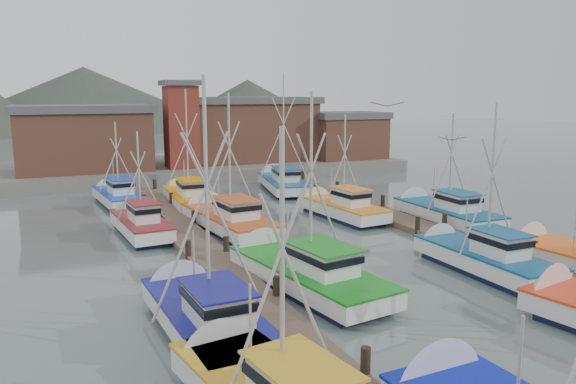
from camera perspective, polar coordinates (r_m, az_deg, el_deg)
name	(u,v)px	position (r m, az deg, el deg)	size (l,w,h in m)	color
ground	(376,272)	(27.66, 8.96, -8.05)	(260.00, 260.00, 0.00)	#536360
dock_left	(213,262)	(28.45, -7.66, -7.06)	(2.30, 46.00, 1.50)	brown
dock_right	(441,235)	(34.70, 15.27, -4.20)	(2.30, 46.00, 1.50)	brown
quay	(193,168)	(61.39, -9.63, 2.47)	(44.00, 16.00, 1.20)	slate
shed_left	(84,137)	(57.45, -20.02, 5.24)	(12.72, 8.48, 6.20)	brown
shed_center	(245,128)	(62.65, -4.36, 6.49)	(14.84, 9.54, 6.90)	brown
shed_right	(346,135)	(64.42, 5.87, 5.80)	(8.48, 6.36, 5.20)	brown
lookout_tower	(181,124)	(56.60, -10.79, 6.84)	(3.60, 3.60, 8.50)	maroon
distant_hills	(54,129)	(145.06, -22.65, 5.89)	(175.00, 140.00, 42.00)	#444F42
boat_4	(301,271)	(25.26, 1.29, -8.06)	(4.53, 10.11, 9.47)	#101736
boat_5	(477,257)	(28.97, 18.66, -6.23)	(3.48, 8.31, 8.75)	#101736
boat_6	(204,315)	(20.78, -8.58, -12.25)	(4.02, 9.24, 9.89)	#101736
boat_8	(226,219)	(35.76, -6.34, -2.71)	(4.07, 9.99, 9.42)	#101736
boat_9	(338,207)	(39.15, 5.14, -1.58)	(3.38, 8.50, 7.77)	#101736
boat_10	(139,224)	(35.36, -14.89, -3.14)	(2.93, 7.79, 6.89)	#101736
boat_11	(442,211)	(39.07, 15.34, -1.92)	(3.35, 9.05, 8.06)	#101736
boat_12	(187,197)	(43.69, -10.21, -0.48)	(3.77, 8.70, 9.53)	#101736
boat_13	(282,182)	(49.85, -0.63, 0.98)	(4.66, 10.04, 11.10)	#101736
boat_14	(117,196)	(45.28, -16.98, -0.40)	(3.33, 8.42, 7.04)	#101736
gull_near	(388,105)	(24.29, 10.09, 8.71)	(1.55, 0.62, 0.24)	slate
gull_far	(453,139)	(28.12, 16.40, 5.18)	(1.50, 0.66, 0.24)	slate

